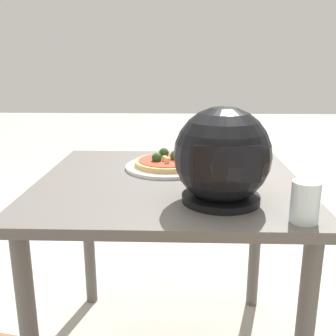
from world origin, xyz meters
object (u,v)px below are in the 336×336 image
at_px(dining_table, 169,207).
at_px(motorcycle_helmet, 222,157).
at_px(pizza, 168,161).
at_px(drinking_glass, 305,202).

relative_size(dining_table, motorcycle_helmet, 3.24).
bearing_deg(dining_table, pizza, -86.13).
bearing_deg(drinking_glass, pizza, -54.01).
xyz_separation_m(dining_table, pizza, (0.01, -0.14, 0.13)).
distance_m(motorcycle_helmet, drinking_glass, 0.25).
bearing_deg(pizza, drinking_glass, 125.99).
distance_m(dining_table, drinking_glass, 0.51).
distance_m(dining_table, pizza, 0.19).
xyz_separation_m(pizza, drinking_glass, (-0.35, 0.49, 0.03)).
height_order(dining_table, drinking_glass, drinking_glass).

